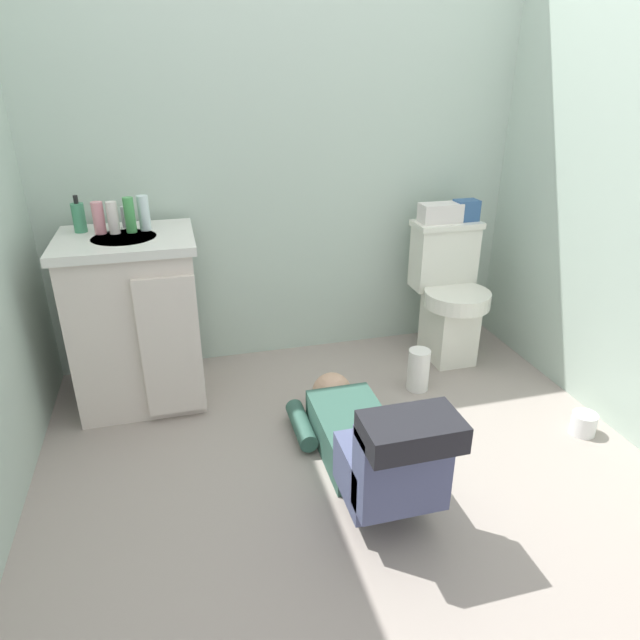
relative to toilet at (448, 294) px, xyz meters
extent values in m
cube|color=gray|center=(-0.83, -0.80, -0.39)|extent=(2.99, 3.19, 0.04)
cube|color=#B0C5B5|center=(-0.83, 0.33, 0.83)|extent=(2.65, 0.08, 2.40)
cube|color=white|center=(0.00, -0.04, -0.18)|extent=(0.22, 0.30, 0.38)
cylinder|color=white|center=(0.00, -0.10, 0.01)|extent=(0.35, 0.35, 0.08)
cube|color=white|center=(0.00, 0.09, 0.18)|extent=(0.34, 0.17, 0.34)
cube|color=white|center=(0.00, 0.09, 0.37)|extent=(0.36, 0.19, 0.03)
cube|color=beige|center=(-1.64, -0.02, 0.02)|extent=(0.56, 0.48, 0.78)
cube|color=silver|center=(-1.64, -0.02, 0.43)|extent=(0.60, 0.52, 0.04)
cylinder|color=silver|center=(-1.64, -0.04, 0.43)|extent=(0.28, 0.28, 0.05)
cube|color=beige|center=(-1.49, -0.28, 0.00)|extent=(0.26, 0.03, 0.66)
cylinder|color=silver|center=(-1.64, 0.12, 0.50)|extent=(0.02, 0.02, 0.10)
cube|color=#33594C|center=(-0.78, -0.72, -0.28)|extent=(0.29, 0.52, 0.17)
sphere|color=tan|center=(-0.78, -0.39, -0.27)|extent=(0.19, 0.19, 0.19)
cube|color=#4D5479|center=(-0.78, -1.08, -0.19)|extent=(0.31, 0.28, 0.20)
cube|color=#4D5479|center=(-0.78, -1.22, -0.07)|extent=(0.31, 0.12, 0.32)
cube|color=black|center=(-0.78, -1.27, 0.11)|extent=(0.31, 0.19, 0.09)
cylinder|color=#33594C|center=(-0.97, -0.56, -0.31)|extent=(0.08, 0.30, 0.08)
cube|color=silver|center=(-0.04, 0.09, 0.43)|extent=(0.22, 0.11, 0.10)
cube|color=#33598C|center=(0.11, 0.09, 0.44)|extent=(0.12, 0.09, 0.11)
cylinder|color=#408F65|center=(-1.83, 0.10, 0.52)|extent=(0.06, 0.06, 0.13)
cylinder|color=black|center=(-1.83, 0.10, 0.60)|extent=(0.02, 0.02, 0.04)
cylinder|color=pink|center=(-1.74, 0.04, 0.52)|extent=(0.05, 0.05, 0.14)
cylinder|color=silver|center=(-1.68, 0.03, 0.52)|extent=(0.05, 0.05, 0.14)
cylinder|color=#46A052|center=(-1.60, 0.03, 0.53)|extent=(0.05, 0.05, 0.16)
cylinder|color=silver|center=(-1.54, 0.05, 0.53)|extent=(0.05, 0.05, 0.16)
cylinder|color=white|center=(-0.30, -0.32, -0.26)|extent=(0.11, 0.11, 0.22)
cylinder|color=white|center=(0.26, -0.87, -0.32)|extent=(0.11, 0.11, 0.10)
camera|label=1|loc=(-1.41, -2.57, 1.13)|focal=31.34mm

